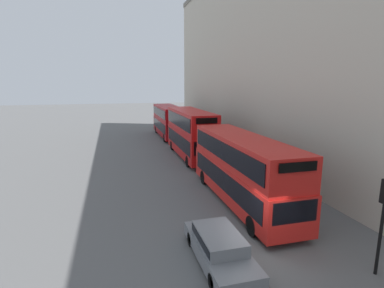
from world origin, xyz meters
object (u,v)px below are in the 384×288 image
at_px(bus_leading, 242,167).
at_px(bus_second_in_queue, 191,132).
at_px(car_dark_sedan, 219,246).
at_px(pedestrian, 208,143).
at_px(bus_third_in_queue, 168,120).

bearing_deg(bus_leading, bus_second_in_queue, 90.00).
height_order(car_dark_sedan, pedestrian, pedestrian).
xyz_separation_m(bus_third_in_queue, car_dark_sedan, (-3.40, -29.14, -1.61)).
distance_m(bus_leading, pedestrian, 14.34).
distance_m(bus_second_in_queue, car_dark_sedan, 17.82).
relative_size(bus_second_in_queue, bus_third_in_queue, 0.98).
bearing_deg(bus_third_in_queue, bus_second_in_queue, -90.00).
xyz_separation_m(bus_leading, pedestrian, (2.48, 14.05, -1.44)).
relative_size(bus_leading, bus_second_in_queue, 1.07).
bearing_deg(car_dark_sedan, bus_leading, 58.06).
distance_m(bus_leading, bus_third_in_queue, 23.69).
height_order(bus_third_in_queue, car_dark_sedan, bus_third_in_queue).
bearing_deg(pedestrian, bus_third_in_queue, 104.42).
relative_size(bus_second_in_queue, car_dark_sedan, 2.16).
distance_m(car_dark_sedan, pedestrian, 20.38).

